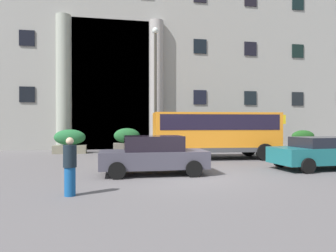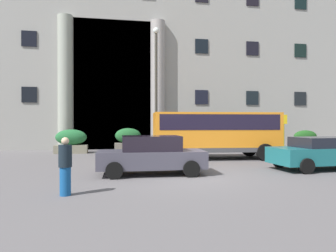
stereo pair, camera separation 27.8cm
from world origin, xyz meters
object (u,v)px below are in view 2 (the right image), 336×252
at_px(hedge_planter_far_west, 128,140).
at_px(hedge_planter_entrance_right, 262,142).
at_px(parked_coupe_end, 151,155).
at_px(bus_stop_sign, 284,129).
at_px(hedge_planter_west, 305,140).
at_px(pedestrian_woman_dark_dress, 65,166).
at_px(lamppost_plaza_centre, 156,81).
at_px(orange_minibus, 215,131).
at_px(hedge_planter_entrance_left, 71,142).
at_px(hedge_planter_east, 220,140).
at_px(motorcycle_far_end, 309,153).
at_px(parked_sedan_far, 324,153).

height_order(hedge_planter_far_west, hedge_planter_entrance_right, hedge_planter_far_west).
bearing_deg(parked_coupe_end, bus_stop_sign, 36.78).
bearing_deg(hedge_planter_west, pedestrian_woman_dark_dress, -140.97).
xyz_separation_m(hedge_planter_entrance_right, lamppost_plaza_centre, (-8.03, -1.25, 4.12)).
bearing_deg(hedge_planter_far_west, orange_minibus, -49.03).
height_order(hedge_planter_far_west, parked_coupe_end, hedge_planter_far_west).
distance_m(hedge_planter_entrance_left, lamppost_plaza_centre, 6.90).
bearing_deg(pedestrian_woman_dark_dress, hedge_planter_east, -147.22).
bearing_deg(hedge_planter_west, motorcycle_far_end, -122.42).
xyz_separation_m(hedge_planter_west, parked_sedan_far, (-5.46, -9.55, 0.02)).
relative_size(hedge_planter_entrance_left, lamppost_plaza_centre, 0.26).
xyz_separation_m(hedge_planter_east, hedge_planter_entrance_right, (3.21, -0.08, -0.19)).
height_order(parked_sedan_far, motorcycle_far_end, parked_sedan_far).
distance_m(orange_minibus, parked_sedan_far, 5.80).
distance_m(bus_stop_sign, hedge_planter_entrance_left, 13.97).
bearing_deg(pedestrian_woman_dark_dress, parked_sedan_far, 175.17).
relative_size(bus_stop_sign, hedge_planter_entrance_right, 1.23).
distance_m(orange_minibus, hedge_planter_entrance_right, 7.02).
height_order(orange_minibus, hedge_planter_entrance_left, orange_minibus).
xyz_separation_m(hedge_planter_east, parked_coupe_end, (-6.14, -9.49, -0.03)).
bearing_deg(motorcycle_far_end, lamppost_plaza_centre, 133.53).
bearing_deg(hedge_planter_far_west, lamppost_plaza_centre, -47.36).
distance_m(hedge_planter_east, motorcycle_far_end, 7.35).
bearing_deg(pedestrian_woman_dark_dress, hedge_planter_far_west, -122.23).
bearing_deg(orange_minibus, bus_stop_sign, 24.93).
bearing_deg(hedge_planter_entrance_right, hedge_planter_entrance_left, 179.60).
bearing_deg(lamppost_plaza_centre, hedge_planter_entrance_right, 8.85).
distance_m(bus_stop_sign, pedestrian_woman_dark_dress, 15.78).
height_order(orange_minibus, lamppost_plaza_centre, lamppost_plaza_centre).
xyz_separation_m(hedge_planter_far_west, parked_coupe_end, (0.39, -10.03, -0.03)).
xyz_separation_m(parked_coupe_end, motorcycle_far_end, (8.46, 2.52, -0.30)).
relative_size(parked_sedan_far, parked_coupe_end, 1.12).
bearing_deg(hedge_planter_entrance_right, parked_coupe_end, -134.83).
height_order(orange_minibus, parked_coupe_end, orange_minibus).
relative_size(orange_minibus, parked_sedan_far, 1.51).
distance_m(parked_coupe_end, lamppost_plaza_centre, 9.17).
xyz_separation_m(hedge_planter_east, hedge_planter_west, (6.80, 0.09, -0.09)).
relative_size(bus_stop_sign, lamppost_plaza_centre, 0.31).
xyz_separation_m(orange_minibus, hedge_planter_far_west, (-4.59, 5.28, -0.76)).
bearing_deg(hedge_planter_entrance_right, parked_sedan_far, -101.29).
relative_size(orange_minibus, hedge_planter_east, 4.27).
distance_m(hedge_planter_far_west, hedge_planter_west, 13.34).
xyz_separation_m(bus_stop_sign, hedge_planter_east, (-3.37, 2.74, -0.78)).
xyz_separation_m(hedge_planter_east, lamppost_plaza_centre, (-4.82, -1.33, 3.93)).
distance_m(hedge_planter_entrance_left, motorcycle_far_end, 14.42).
height_order(hedge_planter_entrance_right, parked_sedan_far, parked_sedan_far).
relative_size(orange_minibus, parked_coupe_end, 1.69).
xyz_separation_m(parked_sedan_far, pedestrian_woman_dark_dress, (-10.24, -3.18, 0.08)).
height_order(bus_stop_sign, parked_sedan_far, bus_stop_sign).
height_order(hedge_planter_east, parked_coupe_end, hedge_planter_east).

